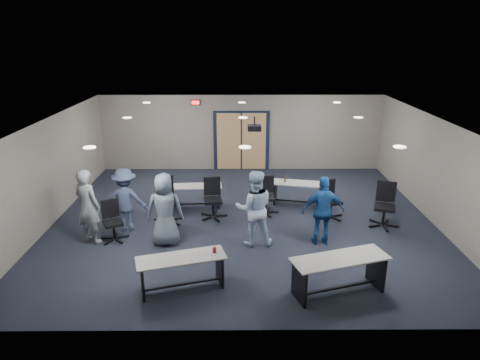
{
  "coord_description": "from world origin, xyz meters",
  "views": [
    {
      "loc": [
        -0.15,
        -10.49,
        4.78
      ],
      "look_at": [
        -0.08,
        -0.3,
        1.23
      ],
      "focal_mm": 32.0,
      "sensor_mm": 36.0,
      "label": 1
    }
  ],
  "objects_px": {
    "chair_back_a": "(168,201)",
    "person_navy": "(323,211)",
    "table_front_left": "(182,267)",
    "chair_back_b": "(213,199)",
    "chair_back_d": "(331,200)",
    "person_plaid": "(165,209)",
    "person_lightblue": "(254,208)",
    "person_back": "(126,200)",
    "table_front_right": "(339,269)",
    "table_back_right": "(300,190)",
    "chair_loose_left": "(113,221)",
    "table_back_left": "(194,192)",
    "chair_back_c": "(266,196)",
    "person_gray": "(88,206)",
    "chair_loose_right": "(385,206)"
  },
  "relations": [
    {
      "from": "chair_back_d",
      "to": "person_plaid",
      "type": "xyz_separation_m",
      "value": [
        -4.2,
        -1.45,
        0.36
      ]
    },
    {
      "from": "chair_back_d",
      "to": "person_navy",
      "type": "xyz_separation_m",
      "value": [
        -0.52,
        -1.47,
        0.33
      ]
    },
    {
      "from": "table_back_right",
      "to": "chair_back_a",
      "type": "height_order",
      "value": "chair_back_a"
    },
    {
      "from": "chair_loose_left",
      "to": "person_gray",
      "type": "xyz_separation_m",
      "value": [
        -0.52,
        -0.07,
        0.42
      ]
    },
    {
      "from": "table_front_right",
      "to": "table_back_right",
      "type": "xyz_separation_m",
      "value": [
        -0.12,
        4.48,
        -0.06
      ]
    },
    {
      "from": "chair_back_d",
      "to": "person_lightblue",
      "type": "relative_size",
      "value": 0.56
    },
    {
      "from": "table_front_right",
      "to": "chair_back_d",
      "type": "bearing_deg",
      "value": 63.26
    },
    {
      "from": "chair_back_c",
      "to": "table_back_left",
      "type": "bearing_deg",
      "value": 168.46
    },
    {
      "from": "chair_loose_right",
      "to": "person_plaid",
      "type": "xyz_separation_m",
      "value": [
        -5.46,
        -0.92,
        0.3
      ]
    },
    {
      "from": "chair_back_b",
      "to": "chair_loose_right",
      "type": "height_order",
      "value": "chair_loose_right"
    },
    {
      "from": "chair_back_a",
      "to": "person_back",
      "type": "bearing_deg",
      "value": 177.72
    },
    {
      "from": "table_back_right",
      "to": "person_gray",
      "type": "height_order",
      "value": "person_gray"
    },
    {
      "from": "table_front_left",
      "to": "table_back_right",
      "type": "relative_size",
      "value": 1.05
    },
    {
      "from": "chair_back_a",
      "to": "person_navy",
      "type": "height_order",
      "value": "person_navy"
    },
    {
      "from": "chair_back_a",
      "to": "person_lightblue",
      "type": "relative_size",
      "value": 0.65
    },
    {
      "from": "chair_back_a",
      "to": "person_gray",
      "type": "height_order",
      "value": "person_gray"
    },
    {
      "from": "table_front_right",
      "to": "person_lightblue",
      "type": "bearing_deg",
      "value": 109.83
    },
    {
      "from": "chair_loose_left",
      "to": "person_lightblue",
      "type": "relative_size",
      "value": 0.54
    },
    {
      "from": "chair_loose_right",
      "to": "person_lightblue",
      "type": "relative_size",
      "value": 0.63
    },
    {
      "from": "table_front_left",
      "to": "person_back",
      "type": "bearing_deg",
      "value": 106.37
    },
    {
      "from": "table_front_left",
      "to": "chair_loose_right",
      "type": "xyz_separation_m",
      "value": [
        4.85,
        2.82,
        0.1
      ]
    },
    {
      "from": "chair_back_d",
      "to": "person_plaid",
      "type": "height_order",
      "value": "person_plaid"
    },
    {
      "from": "person_lightblue",
      "to": "person_back",
      "type": "relative_size",
      "value": 1.12
    },
    {
      "from": "person_back",
      "to": "chair_back_d",
      "type": "bearing_deg",
      "value": -171.32
    },
    {
      "from": "chair_back_a",
      "to": "person_lightblue",
      "type": "xyz_separation_m",
      "value": [
        2.2,
        -1.26,
        0.32
      ]
    },
    {
      "from": "table_front_left",
      "to": "person_plaid",
      "type": "relative_size",
      "value": 1.03
    },
    {
      "from": "table_back_left",
      "to": "person_back",
      "type": "xyz_separation_m",
      "value": [
        -1.55,
        -1.5,
        0.38
      ]
    },
    {
      "from": "chair_back_a",
      "to": "chair_back_b",
      "type": "relative_size",
      "value": 1.1
    },
    {
      "from": "table_front_right",
      "to": "person_navy",
      "type": "xyz_separation_m",
      "value": [
        0.06,
        2.04,
        0.32
      ]
    },
    {
      "from": "table_back_right",
      "to": "person_plaid",
      "type": "xyz_separation_m",
      "value": [
        -3.51,
        -2.41,
        0.41
      ]
    },
    {
      "from": "person_gray",
      "to": "table_back_left",
      "type": "bearing_deg",
      "value": -110.23
    },
    {
      "from": "table_front_right",
      "to": "chair_back_a",
      "type": "distance_m",
      "value": 4.99
    },
    {
      "from": "chair_back_b",
      "to": "chair_back_d",
      "type": "relative_size",
      "value": 1.06
    },
    {
      "from": "chair_back_d",
      "to": "person_navy",
      "type": "height_order",
      "value": "person_navy"
    },
    {
      "from": "table_back_right",
      "to": "chair_back_d",
      "type": "height_order",
      "value": "chair_back_d"
    },
    {
      "from": "table_front_left",
      "to": "chair_back_a",
      "type": "bearing_deg",
      "value": 86.84
    },
    {
      "from": "chair_back_a",
      "to": "chair_back_d",
      "type": "height_order",
      "value": "chair_back_a"
    },
    {
      "from": "table_back_right",
      "to": "chair_loose_left",
      "type": "bearing_deg",
      "value": -142.83
    },
    {
      "from": "table_back_right",
      "to": "chair_back_b",
      "type": "xyz_separation_m",
      "value": [
        -2.47,
        -0.91,
        0.08
      ]
    },
    {
      "from": "table_back_right",
      "to": "chair_back_d",
      "type": "distance_m",
      "value": 1.19
    },
    {
      "from": "table_front_right",
      "to": "person_back",
      "type": "xyz_separation_m",
      "value": [
        -4.72,
        2.82,
        0.3
      ]
    },
    {
      "from": "chair_loose_right",
      "to": "chair_back_c",
      "type": "bearing_deg",
      "value": -177.88
    },
    {
      "from": "chair_back_c",
      "to": "person_gray",
      "type": "bearing_deg",
      "value": -156.89
    },
    {
      "from": "table_front_right",
      "to": "person_plaid",
      "type": "distance_m",
      "value": 4.18
    },
    {
      "from": "table_front_left",
      "to": "person_navy",
      "type": "bearing_deg",
      "value": 15.14
    },
    {
      "from": "chair_back_a",
      "to": "person_back",
      "type": "relative_size",
      "value": 0.73
    },
    {
      "from": "table_front_left",
      "to": "chair_back_d",
      "type": "xyz_separation_m",
      "value": [
        3.59,
        3.36,
        0.04
      ]
    },
    {
      "from": "table_back_left",
      "to": "person_back",
      "type": "bearing_deg",
      "value": -140.14
    },
    {
      "from": "table_back_left",
      "to": "person_navy",
      "type": "bearing_deg",
      "value": -39.5
    },
    {
      "from": "chair_back_b",
      "to": "person_navy",
      "type": "xyz_separation_m",
      "value": [
        2.65,
        -1.52,
        0.3
      ]
    }
  ]
}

